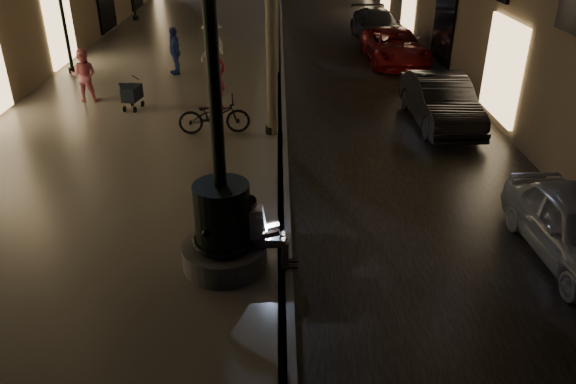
{
  "coord_description": "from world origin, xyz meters",
  "views": [
    {
      "loc": [
        -0.09,
        -5.79,
        5.61
      ],
      "look_at": [
        0.06,
        3.0,
        1.05
      ],
      "focal_mm": 35.0,
      "sensor_mm": 36.0,
      "label": 1
    }
  ],
  "objects_px": {
    "fountain_lamppost": "(222,212)",
    "pedestrian_red": "(216,77)",
    "pedestrian_white": "(213,48)",
    "bicycle": "(214,115)",
    "seated_man_laptop": "(261,229)",
    "pedestrian_blue": "(175,51)",
    "car_second": "(441,101)",
    "pedestrian_pink": "(84,75)",
    "car_rear": "(377,26)",
    "lamp_curb_a": "(269,14)",
    "car_third": "(395,47)",
    "stroller": "(132,93)"
  },
  "relations": [
    {
      "from": "pedestrian_pink",
      "to": "car_second",
      "type": "bearing_deg",
      "value": 171.37
    },
    {
      "from": "car_third",
      "to": "pedestrian_pink",
      "type": "height_order",
      "value": "pedestrian_pink"
    },
    {
      "from": "pedestrian_pink",
      "to": "pedestrian_white",
      "type": "height_order",
      "value": "pedestrian_white"
    },
    {
      "from": "fountain_lamppost",
      "to": "pedestrian_blue",
      "type": "distance_m",
      "value": 12.12
    },
    {
      "from": "fountain_lamppost",
      "to": "pedestrian_blue",
      "type": "xyz_separation_m",
      "value": [
        -2.69,
        11.82,
        -0.21
      ]
    },
    {
      "from": "car_second",
      "to": "pedestrian_blue",
      "type": "height_order",
      "value": "pedestrian_blue"
    },
    {
      "from": "pedestrian_red",
      "to": "pedestrian_blue",
      "type": "distance_m",
      "value": 4.27
    },
    {
      "from": "car_second",
      "to": "stroller",
      "type": "bearing_deg",
      "value": 172.95
    },
    {
      "from": "pedestrian_red",
      "to": "pedestrian_pink",
      "type": "distance_m",
      "value": 4.13
    },
    {
      "from": "car_third",
      "to": "car_second",
      "type": "bearing_deg",
      "value": -91.09
    },
    {
      "from": "car_second",
      "to": "pedestrian_blue",
      "type": "xyz_separation_m",
      "value": [
        -8.11,
        4.69,
        0.33
      ]
    },
    {
      "from": "car_second",
      "to": "car_third",
      "type": "relative_size",
      "value": 0.9
    },
    {
      "from": "pedestrian_white",
      "to": "fountain_lamppost",
      "type": "bearing_deg",
      "value": 36.9
    },
    {
      "from": "lamp_curb_a",
      "to": "car_second",
      "type": "distance_m",
      "value": 5.48
    },
    {
      "from": "pedestrian_white",
      "to": "bicycle",
      "type": "xyz_separation_m",
      "value": [
        0.58,
        -5.56,
        -0.46
      ]
    },
    {
      "from": "pedestrian_red",
      "to": "car_third",
      "type": "bearing_deg",
      "value": -6.75
    },
    {
      "from": "car_second",
      "to": "car_third",
      "type": "bearing_deg",
      "value": 88.47
    },
    {
      "from": "car_second",
      "to": "pedestrian_red",
      "type": "relative_size",
      "value": 2.15
    },
    {
      "from": "fountain_lamppost",
      "to": "seated_man_laptop",
      "type": "relative_size",
      "value": 3.96
    },
    {
      "from": "seated_man_laptop",
      "to": "pedestrian_red",
      "type": "xyz_separation_m",
      "value": [
        -1.48,
        7.96,
        0.26
      ]
    },
    {
      "from": "fountain_lamppost",
      "to": "bicycle",
      "type": "relative_size",
      "value": 2.82
    },
    {
      "from": "seated_man_laptop",
      "to": "car_third",
      "type": "xyz_separation_m",
      "value": [
        4.81,
        13.92,
        -0.26
      ]
    },
    {
      "from": "pedestrian_pink",
      "to": "seated_man_laptop",
      "type": "bearing_deg",
      "value": 122.72
    },
    {
      "from": "car_rear",
      "to": "bicycle",
      "type": "height_order",
      "value": "car_rear"
    },
    {
      "from": "seated_man_laptop",
      "to": "pedestrian_red",
      "type": "distance_m",
      "value": 8.1
    },
    {
      "from": "seated_man_laptop",
      "to": "stroller",
      "type": "height_order",
      "value": "seated_man_laptop"
    },
    {
      "from": "car_rear",
      "to": "pedestrian_blue",
      "type": "relative_size",
      "value": 2.8
    },
    {
      "from": "lamp_curb_a",
      "to": "pedestrian_white",
      "type": "height_order",
      "value": "lamp_curb_a"
    },
    {
      "from": "car_rear",
      "to": "bicycle",
      "type": "bearing_deg",
      "value": -121.24
    },
    {
      "from": "car_second",
      "to": "lamp_curb_a",
      "type": "bearing_deg",
      "value": -168.1
    },
    {
      "from": "seated_man_laptop",
      "to": "pedestrian_pink",
      "type": "bearing_deg",
      "value": 122.05
    },
    {
      "from": "car_second",
      "to": "car_third",
      "type": "height_order",
      "value": "car_second"
    },
    {
      "from": "pedestrian_white",
      "to": "pedestrian_blue",
      "type": "height_order",
      "value": "pedestrian_white"
    },
    {
      "from": "pedestrian_pink",
      "to": "fountain_lamppost",
      "type": "bearing_deg",
      "value": 119.77
    },
    {
      "from": "seated_man_laptop",
      "to": "pedestrian_white",
      "type": "bearing_deg",
      "value": 99.54
    },
    {
      "from": "car_rear",
      "to": "pedestrian_red",
      "type": "height_order",
      "value": "pedestrian_red"
    },
    {
      "from": "seated_man_laptop",
      "to": "pedestrian_blue",
      "type": "xyz_separation_m",
      "value": [
        -3.31,
        11.82,
        0.11
      ]
    },
    {
      "from": "pedestrian_white",
      "to": "car_third",
      "type": "bearing_deg",
      "value": 139.17
    },
    {
      "from": "seated_man_laptop",
      "to": "car_third",
      "type": "distance_m",
      "value": 14.73
    },
    {
      "from": "lamp_curb_a",
      "to": "pedestrian_white",
      "type": "relative_size",
      "value": 2.55
    },
    {
      "from": "car_rear",
      "to": "pedestrian_white",
      "type": "distance_m",
      "value": 9.24
    },
    {
      "from": "fountain_lamppost",
      "to": "car_second",
      "type": "relative_size",
      "value": 1.27
    },
    {
      "from": "fountain_lamppost",
      "to": "seated_man_laptop",
      "type": "xyz_separation_m",
      "value": [
        0.61,
        -0.0,
        -0.31
      ]
    },
    {
      "from": "car_third",
      "to": "car_rear",
      "type": "bearing_deg",
      "value": 89.74
    },
    {
      "from": "pedestrian_pink",
      "to": "pedestrian_white",
      "type": "distance_m",
      "value": 4.54
    },
    {
      "from": "lamp_curb_a",
      "to": "pedestrian_blue",
      "type": "distance_m",
      "value": 7.09
    },
    {
      "from": "fountain_lamppost",
      "to": "pedestrian_red",
      "type": "xyz_separation_m",
      "value": [
        -0.87,
        7.96,
        -0.06
      ]
    },
    {
      "from": "lamp_curb_a",
      "to": "car_second",
      "type": "relative_size",
      "value": 1.17
    },
    {
      "from": "lamp_curb_a",
      "to": "pedestrian_red",
      "type": "distance_m",
      "value": 3.26
    },
    {
      "from": "seated_man_laptop",
      "to": "car_second",
      "type": "relative_size",
      "value": 0.32
    }
  ]
}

